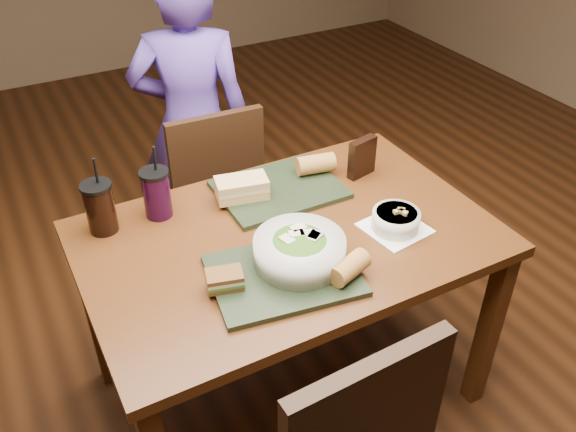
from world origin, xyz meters
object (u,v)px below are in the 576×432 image
object	(u,v)px
chip_bag	(362,157)
sandwich_far	(242,188)
chair_far	(212,191)
cup_berry	(157,193)
baguette_near	(349,268)
salad_bowl	(300,249)
sandwich_near	(225,280)
dining_table	(288,256)
baguette_far	(316,164)
diner	(193,125)
soup_bowl	(396,220)
cup_cola	(100,207)
tray_near	(284,275)
tray_far	(279,189)

from	to	relation	value
chip_bag	sandwich_far	bearing A→B (deg)	161.14
chair_far	cup_berry	xyz separation A→B (m)	(-0.34, -0.41, 0.34)
baguette_near	chip_bag	size ratio (longest dim) A/B	0.87
salad_bowl	cup_berry	bearing A→B (deg)	122.09
salad_bowl	sandwich_near	size ratio (longest dim) A/B	2.32
dining_table	baguette_near	bearing A→B (deg)	-80.36
dining_table	baguette_far	xyz separation A→B (m)	(0.25, 0.26, 0.14)
diner	soup_bowl	world-z (taller)	diner
chip_bag	cup_cola	bearing A→B (deg)	160.59
tray_near	cup_berry	distance (m)	0.53
diner	chip_bag	bearing A→B (deg)	139.34
diner	baguette_far	xyz separation A→B (m)	(0.22, -0.68, 0.09)
baguette_near	baguette_far	bearing A→B (deg)	69.22
dining_table	cup_berry	world-z (taller)	cup_berry
cup_cola	chip_bag	distance (m)	0.92
dining_table	soup_bowl	xyz separation A→B (m)	(0.32, -0.14, 0.13)
dining_table	cup_cola	size ratio (longest dim) A/B	4.86
soup_bowl	diner	bearing A→B (deg)	104.90
cup_cola	chip_bag	world-z (taller)	cup_cola
diner	cup_cola	world-z (taller)	diner
dining_table	soup_bowl	size ratio (longest dim) A/B	6.17
tray_near	soup_bowl	xyz separation A→B (m)	(0.43, 0.04, 0.03)
chair_far	baguette_near	distance (m)	1.03
dining_table	tray_near	size ratio (longest dim) A/B	3.10
salad_bowl	cup_berry	world-z (taller)	cup_berry
baguette_near	cup_cola	size ratio (longest dim) A/B	0.47
salad_bowl	baguette_near	bearing A→B (deg)	-53.99
salad_bowl	baguette_near	distance (m)	0.16
sandwich_far	baguette_far	distance (m)	0.30
chair_far	soup_bowl	size ratio (longest dim) A/B	4.28
salad_bowl	cup_berry	distance (m)	0.53
tray_near	sandwich_far	distance (m)	0.43
baguette_far	chip_bag	size ratio (longest dim) A/B	0.94
dining_table	sandwich_near	world-z (taller)	sandwich_near
sandwich_near	baguette_far	distance (m)	0.68
sandwich_far	cup_berry	bearing A→B (deg)	168.54
tray_near	dining_table	bearing A→B (deg)	58.27
cup_berry	soup_bowl	bearing A→B (deg)	-34.04
dining_table	sandwich_far	world-z (taller)	sandwich_far
sandwich_near	chair_far	bearing A→B (deg)	71.06
tray_far	soup_bowl	xyz separation A→B (m)	(0.23, -0.37, 0.03)
salad_bowl	cup_berry	xyz separation A→B (m)	(-0.28, 0.45, 0.02)
tray_near	cup_berry	bearing A→B (deg)	114.43
sandwich_near	baguette_near	xyz separation A→B (m)	(0.33, -0.13, 0.01)
tray_far	sandwich_near	distance (m)	0.54
salad_bowl	cup_cola	bearing A→B (deg)	135.71
diner	baguette_near	size ratio (longest dim) A/B	11.14
dining_table	baguette_near	world-z (taller)	baguette_near
diner	baguette_near	world-z (taller)	diner
tray_near	cup_berry	world-z (taller)	cup_berry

